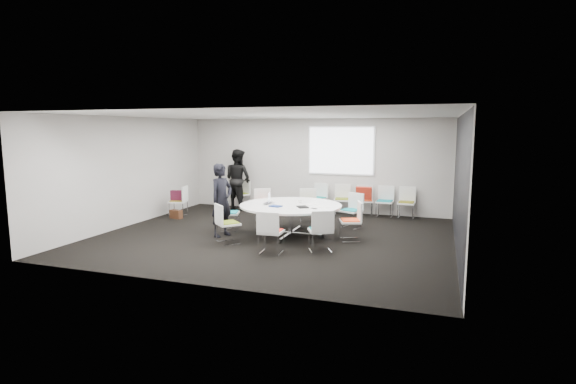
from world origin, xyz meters
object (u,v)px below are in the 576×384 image
(chair_ring_c, at_px, (308,212))
(person_main, at_px, (222,200))
(conference_table, at_px, (291,212))
(chair_ring_e, at_px, (229,220))
(chair_back_e, at_px, (406,209))
(maroon_bag, at_px, (178,195))
(chair_spare_left, at_px, (179,207))
(cup, at_px, (300,201))
(chair_person_back, at_px, (241,200))
(chair_back_b, at_px, (342,205))
(brown_bag, at_px, (176,214))
(laptop, at_px, (270,203))
(chair_ring_f, at_px, (228,231))
(chair_ring_g, at_px, (271,240))
(chair_back_d, at_px, (385,208))
(person_back, at_px, (238,179))
(chair_ring_h, at_px, (321,239))
(chair_ring_d, at_px, (264,212))
(chair_ring_b, at_px, (351,217))
(chair_back_a, at_px, (318,204))
(chair_ring_a, at_px, (351,229))
(chair_back_c, at_px, (365,207))

(chair_ring_c, xyz_separation_m, person_main, (-1.45, -2.24, 0.58))
(conference_table, distance_m, chair_ring_e, 1.59)
(chair_back_e, relative_size, maroon_bag, 2.20)
(chair_spare_left, distance_m, cup, 3.98)
(chair_ring_e, relative_size, cup, 9.78)
(maroon_bag, bearing_deg, chair_ring_e, -28.02)
(chair_ring_e, height_order, chair_person_back, same)
(chair_ring_e, height_order, chair_back_b, same)
(brown_bag, bearing_deg, chair_back_e, 18.79)
(conference_table, xyz_separation_m, laptop, (-0.49, -0.07, 0.19))
(chair_ring_f, distance_m, chair_ring_g, 1.26)
(chair_back_d, height_order, person_back, person_back)
(chair_back_e, bearing_deg, chair_ring_h, 73.83)
(chair_ring_f, height_order, chair_spare_left, same)
(chair_ring_g, xyz_separation_m, chair_person_back, (-2.78, 4.58, 0.00))
(conference_table, height_order, chair_spare_left, chair_spare_left)
(chair_spare_left, relative_size, brown_bag, 2.44)
(chair_back_d, bearing_deg, chair_ring_c, 38.21)
(chair_ring_h, distance_m, chair_person_back, 5.54)
(chair_person_back, xyz_separation_m, laptop, (2.16, -3.00, 0.47))
(chair_ring_g, bearing_deg, chair_ring_f, 156.12)
(chair_ring_g, distance_m, chair_back_d, 4.88)
(chair_ring_c, xyz_separation_m, chair_back_d, (1.87, 1.30, 0.00))
(chair_ring_d, xyz_separation_m, chair_person_back, (-1.47, 1.70, 0.00))
(chair_ring_b, distance_m, chair_ring_g, 3.05)
(conference_table, bearing_deg, cup, 63.33)
(laptop, bearing_deg, person_main, 117.14)
(chair_back_a, xyz_separation_m, person_back, (-2.53, -0.13, 0.66))
(chair_back_a, xyz_separation_m, chair_back_e, (2.55, 0.01, 0.00))
(chair_ring_a, xyz_separation_m, person_main, (-2.93, -0.54, 0.58))
(chair_ring_d, relative_size, chair_back_c, 1.00)
(maroon_bag, bearing_deg, chair_person_back, 59.40)
(chair_ring_c, relative_size, brown_bag, 2.44)
(chair_back_e, distance_m, person_main, 5.30)
(chair_back_b, height_order, maroon_bag, chair_back_b)
(chair_back_c, distance_m, person_back, 3.99)
(chair_back_e, relative_size, brown_bag, 2.44)
(chair_spare_left, relative_size, maroon_bag, 2.20)
(chair_back_b, bearing_deg, chair_back_c, 170.71)
(chair_back_d, height_order, brown_bag, chair_back_d)
(chair_ring_f, relative_size, chair_back_c, 1.00)
(chair_back_d, xyz_separation_m, cup, (-1.69, -2.65, 0.50))
(conference_table, height_order, chair_ring_d, chair_ring_d)
(chair_ring_e, relative_size, chair_back_c, 1.00)
(chair_ring_c, relative_size, chair_ring_d, 1.00)
(chair_ring_b, xyz_separation_m, chair_back_e, (1.21, 1.71, 0.00))
(cup, xyz_separation_m, brown_bag, (-3.81, 0.56, -0.66))
(chair_ring_c, height_order, chair_ring_f, same)
(chair_ring_f, xyz_separation_m, chair_back_b, (1.66, 4.10, 0.00))
(chair_ring_g, distance_m, chair_spare_left, 4.73)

